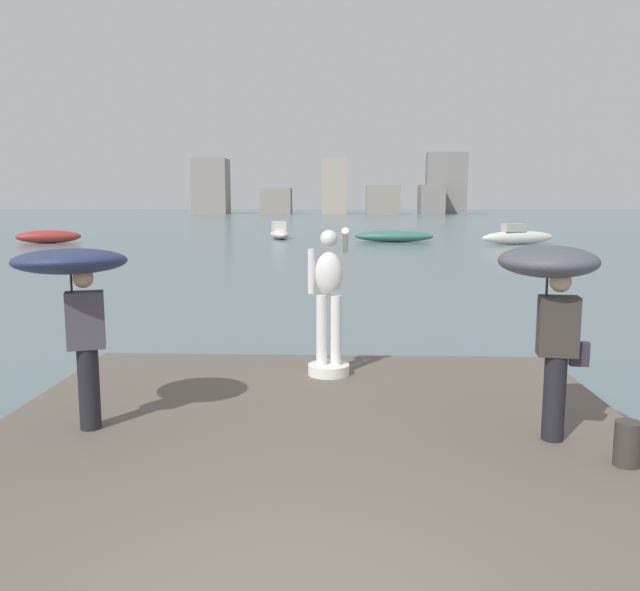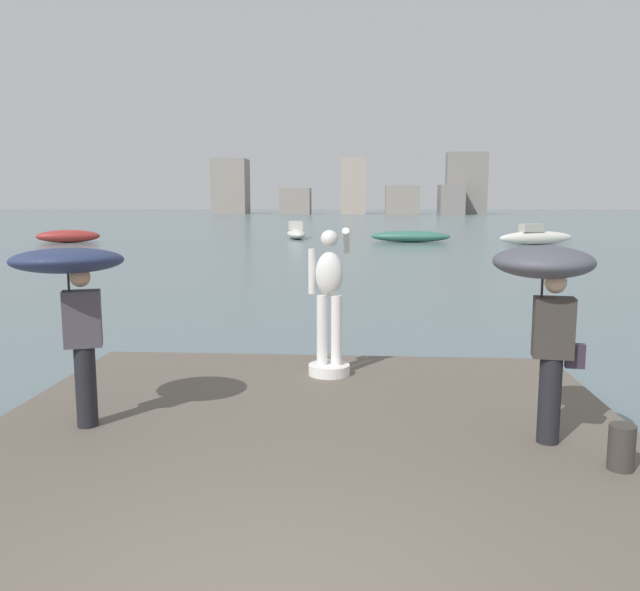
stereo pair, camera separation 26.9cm
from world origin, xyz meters
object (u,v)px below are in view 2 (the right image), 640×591
object	(u,v)px
mooring_bollard	(622,447)
onlooker_left	(71,280)
boat_mid	(536,237)
boat_leftward	(296,233)
boat_near	(411,236)
onlooker_right	(546,287)
statue_white_figure	(329,310)
boat_far	(68,236)

from	to	relation	value
mooring_bollard	onlooker_left	bearing A→B (deg)	171.91
onlooker_left	boat_mid	xyz separation A→B (m)	(14.30, 36.67, -1.48)
boat_leftward	boat_near	bearing A→B (deg)	-23.71
boat_near	boat_mid	world-z (taller)	boat_mid
mooring_bollard	boat_leftward	xyz separation A→B (m)	(-7.60, 43.32, -0.16)
onlooker_right	boat_mid	distance (m)	37.99
boat_leftward	mooring_bollard	bearing A→B (deg)	-80.05
statue_white_figure	boat_mid	bearing A→B (deg)	71.18
boat_leftward	onlooker_left	bearing A→B (deg)	-87.05
mooring_bollard	boat_leftward	world-z (taller)	boat_leftward
statue_white_figure	mooring_bollard	size ratio (longest dim) A/B	4.93
boat_mid	boat_far	world-z (taller)	boat_mid
onlooker_right	mooring_bollard	size ratio (longest dim) A/B	4.76
boat_near	boat_leftward	xyz separation A→B (m)	(-8.46, 3.72, 0.06)
mooring_bollard	boat_mid	world-z (taller)	boat_mid
onlooker_right	boat_leftward	bearing A→B (deg)	99.38
onlooker_right	boat_far	bearing A→B (deg)	121.24
boat_near	boat_leftward	size ratio (longest dim) A/B	1.28
boat_near	boat_leftward	distance (m)	9.24
onlooker_left	boat_far	size ratio (longest dim) A/B	0.45
statue_white_figure	boat_far	bearing A→B (deg)	120.22
boat_far	boat_leftward	bearing A→B (deg)	21.29
boat_far	boat_near	bearing A→B (deg)	5.34
onlooker_left	boat_far	bearing A→B (deg)	115.43
onlooker_left	boat_mid	world-z (taller)	onlooker_left
mooring_bollard	onlooker_right	bearing A→B (deg)	129.47
onlooker_left	mooring_bollard	bearing A→B (deg)	-8.09
boat_near	boat_mid	xyz separation A→B (m)	(8.03, -2.17, 0.12)
statue_white_figure	onlooker_left	distance (m)	3.52
onlooker_left	boat_mid	size ratio (longest dim) A/B	0.36
statue_white_figure	mooring_bollard	xyz separation A→B (m)	(2.82, -3.05, -0.71)
statue_white_figure	onlooker_right	bearing A→B (deg)	-46.41
boat_near	statue_white_figure	bearing A→B (deg)	-95.76
onlooker_left	onlooker_right	bearing A→B (deg)	-1.14
statue_white_figure	boat_mid	distance (m)	36.33
mooring_bollard	boat_leftward	size ratio (longest dim) A/B	0.10
onlooker_right	boat_leftward	distance (m)	43.25
boat_far	boat_leftward	size ratio (longest dim) A/B	1.00
mooring_bollard	boat_leftward	bearing A→B (deg)	99.95
onlooker_left	boat_leftward	bearing A→B (deg)	92.95
statue_white_figure	boat_mid	world-z (taller)	statue_white_figure
onlooker_left	onlooker_right	size ratio (longest dim) A/B	0.99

